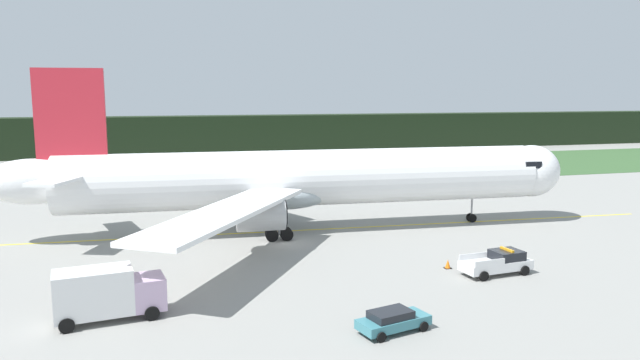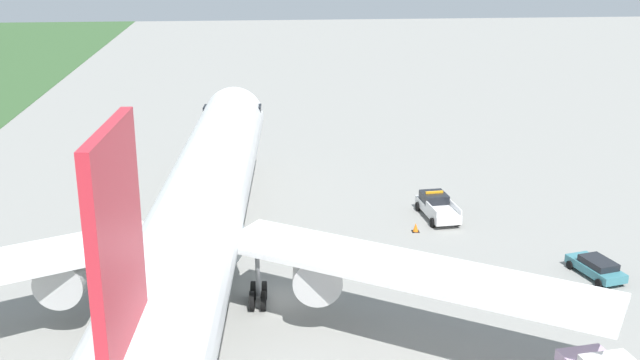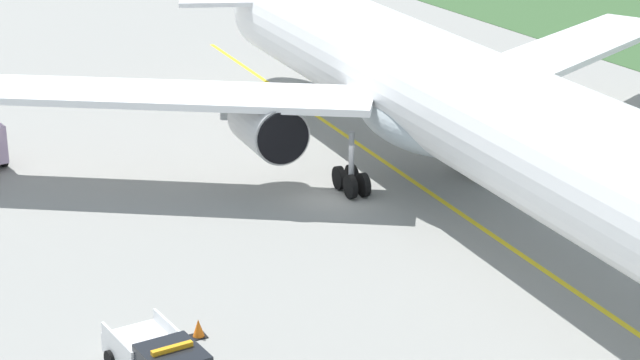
# 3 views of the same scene
# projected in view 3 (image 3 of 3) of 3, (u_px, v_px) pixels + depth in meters

# --- Properties ---
(ground) EXTENTS (320.00, 320.00, 0.00)m
(ground) POSITION_uv_depth(u_px,v_px,m) (336.00, 200.00, 55.25)
(ground) COLOR gray
(taxiway_centerline_main) EXTENTS (75.63, 5.08, 0.01)m
(taxiway_centerline_main) POSITION_uv_depth(u_px,v_px,m) (448.00, 205.00, 54.56)
(taxiway_centerline_main) COLOR yellow
(taxiway_centerline_main) RESTS_ON ground
(airliner) EXTENTS (57.85, 45.56, 15.98)m
(airliner) POSITION_uv_depth(u_px,v_px,m) (446.00, 97.00, 53.30)
(airliner) COLOR white
(airliner) RESTS_ON ground
(apron_cone) EXTENTS (0.56, 0.56, 0.71)m
(apron_cone) POSITION_uv_depth(u_px,v_px,m) (198.00, 328.00, 41.58)
(apron_cone) COLOR black
(apron_cone) RESTS_ON ground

